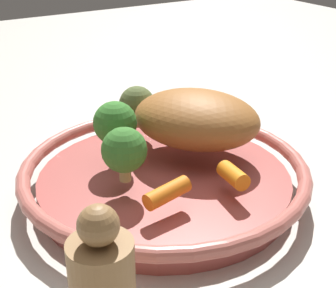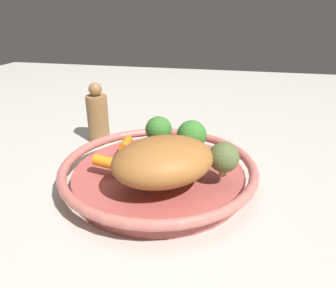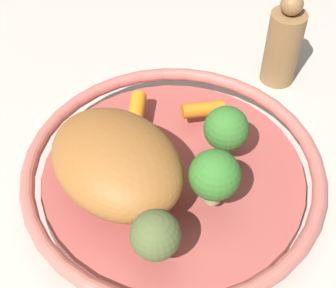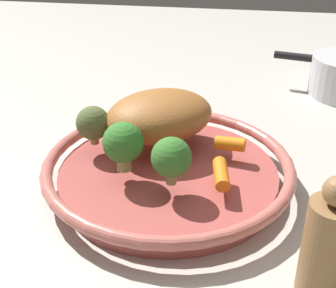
{
  "view_description": "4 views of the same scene",
  "coord_description": "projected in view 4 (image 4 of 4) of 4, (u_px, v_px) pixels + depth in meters",
  "views": [
    {
      "loc": [
        0.47,
        -0.28,
        0.33
      ],
      "look_at": [
        0.02,
        -0.01,
        0.08
      ],
      "focal_mm": 53.84,
      "sensor_mm": 36.0,
      "label": 1
    },
    {
      "loc": [
        -0.13,
        0.49,
        0.3
      ],
      "look_at": [
        -0.02,
        -0.0,
        0.08
      ],
      "focal_mm": 33.66,
      "sensor_mm": 36.0,
      "label": 2
    },
    {
      "loc": [
        -0.36,
        0.03,
        0.48
      ],
      "look_at": [
        0.02,
        0.01,
        0.06
      ],
      "focal_mm": 52.15,
      "sensor_mm": 36.0,
      "label": 3
    },
    {
      "loc": [
        0.09,
        -0.55,
        0.37
      ],
      "look_at": [
        -0.0,
        0.01,
        0.06
      ],
      "focal_mm": 49.2,
      "sensor_mm": 36.0,
      "label": 4
    }
  ],
  "objects": [
    {
      "name": "broccoli_floret_large",
      "position": [
        123.0,
        143.0,
        0.6
      ],
      "size": [
        0.05,
        0.05,
        0.07
      ],
      "color": "#98A866",
      "rests_on": "serving_bowl"
    },
    {
      "name": "broccoli_floret_edge",
      "position": [
        93.0,
        123.0,
        0.67
      ],
      "size": [
        0.05,
        0.05,
        0.06
      ],
      "color": "tan",
      "rests_on": "serving_bowl"
    },
    {
      "name": "broccoli_floret_mid",
      "position": [
        171.0,
        158.0,
        0.57
      ],
      "size": [
        0.05,
        0.05,
        0.06
      ],
      "color": "#99A766",
      "rests_on": "serving_bowl"
    },
    {
      "name": "roast_chicken_piece",
      "position": [
        160.0,
        116.0,
        0.69
      ],
      "size": [
        0.21,
        0.2,
        0.07
      ],
      "primitive_type": "ellipsoid",
      "rotation": [
        0.0,
        0.0,
        0.63
      ],
      "color": "#9A5E2C",
      "rests_on": "serving_bowl"
    },
    {
      "name": "baby_carrot_center",
      "position": [
        221.0,
        174.0,
        0.59
      ],
      "size": [
        0.03,
        0.06,
        0.02
      ],
      "primitive_type": "cylinder",
      "rotation": [
        1.5,
        0.0,
        3.3
      ],
      "color": "orange",
      "rests_on": "serving_bowl"
    },
    {
      "name": "pepper_mill",
      "position": [
        327.0,
        244.0,
        0.46
      ],
      "size": [
        0.05,
        0.05,
        0.14
      ],
      "color": "olive",
      "rests_on": "ground_plane"
    },
    {
      "name": "serving_bowl",
      "position": [
        168.0,
        171.0,
        0.66
      ],
      "size": [
        0.36,
        0.36,
        0.04
      ],
      "color": "#A84C47",
      "rests_on": "ground_plane"
    },
    {
      "name": "ground_plane",
      "position": [
        168.0,
        185.0,
        0.67
      ],
      "size": [
        2.34,
        2.34,
        0.0
      ],
      "primitive_type": "plane",
      "color": "#B7B2A8"
    },
    {
      "name": "baby_carrot_back",
      "position": [
        230.0,
        144.0,
        0.66
      ],
      "size": [
        0.05,
        0.03,
        0.02
      ],
      "primitive_type": "cylinder",
      "rotation": [
        1.52,
        0.0,
        1.41
      ],
      "color": "orange",
      "rests_on": "serving_bowl"
    }
  ]
}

